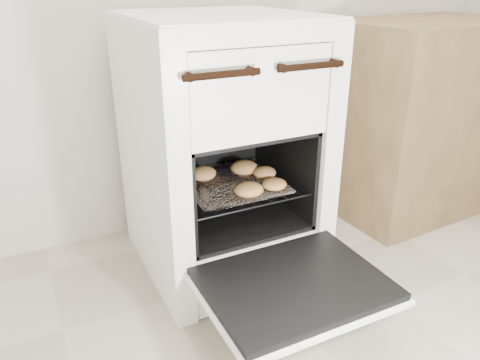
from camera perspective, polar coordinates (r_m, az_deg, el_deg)
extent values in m
cube|color=white|center=(1.62, -2.40, 3.79)|extent=(0.57, 0.61, 0.88)
cylinder|color=black|center=(1.20, -2.16, 12.71)|extent=(0.21, 0.02, 0.02)
cylinder|color=black|center=(1.33, 8.66, 13.55)|extent=(0.21, 0.02, 0.02)
cube|color=black|center=(1.35, 6.64, -12.45)|extent=(0.49, 0.38, 0.02)
cube|color=white|center=(1.36, 6.61, -13.04)|extent=(0.51, 0.40, 0.02)
cylinder|color=black|center=(1.53, -8.17, -1.91)|extent=(0.01, 0.40, 0.01)
cylinder|color=black|center=(1.69, 5.09, 0.75)|extent=(0.01, 0.40, 0.01)
cylinder|color=black|center=(1.44, 2.02, -3.30)|extent=(0.41, 0.01, 0.01)
cylinder|color=black|center=(1.76, -3.87, 1.76)|extent=(0.41, 0.01, 0.01)
cylinder|color=black|center=(1.54, -7.00, -1.68)|extent=(0.01, 0.38, 0.01)
cylinder|color=black|center=(1.56, -5.02, -1.28)|extent=(0.01, 0.38, 0.01)
cylinder|color=black|center=(1.57, -3.09, -0.90)|extent=(0.01, 0.38, 0.01)
cylinder|color=black|center=(1.60, -1.21, -0.52)|extent=(0.01, 0.38, 0.01)
cylinder|color=black|center=(1.62, 0.61, -0.15)|extent=(0.01, 0.38, 0.01)
cylinder|color=black|center=(1.64, 2.39, 0.21)|extent=(0.01, 0.38, 0.01)
cylinder|color=black|center=(1.67, 4.11, 0.55)|extent=(0.01, 0.38, 0.01)
cube|color=white|center=(1.58, -0.92, -0.58)|extent=(0.32, 0.29, 0.01)
ellipsoid|color=tan|center=(1.54, 4.16, -0.48)|extent=(0.12, 0.12, 0.03)
ellipsoid|color=tan|center=(1.62, 2.99, 0.92)|extent=(0.11, 0.11, 0.04)
ellipsoid|color=tan|center=(1.61, -4.55, 0.82)|extent=(0.10, 0.10, 0.05)
ellipsoid|color=tan|center=(1.49, 1.02, -1.15)|extent=(0.11, 0.11, 0.04)
ellipsoid|color=tan|center=(1.65, 0.48, 1.55)|extent=(0.12, 0.12, 0.05)
cube|color=brown|center=(2.26, 21.08, 7.28)|extent=(0.85, 0.60, 0.82)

